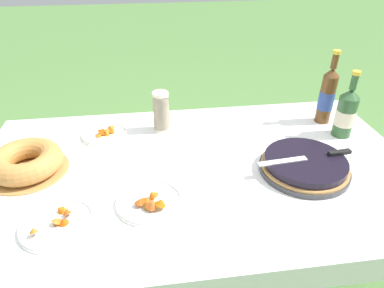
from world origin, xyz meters
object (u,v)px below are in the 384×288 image
Objects in this scene: cup_stack at (161,112)px; snack_plate_left at (105,133)px; cider_bottle_amber at (327,96)px; cider_bottle_green at (346,113)px; berry_tart at (305,165)px; snack_plate_near at (149,201)px; bundt_cake at (26,162)px; snack_plate_right at (57,223)px; serving_knife at (313,157)px.

cup_stack is 0.27m from snack_plate_left.
cider_bottle_green is at bearing -78.74° from cider_bottle_amber.
cup_stack is 0.93× the size of snack_plate_left.
berry_tart is at bearing -37.30° from cup_stack.
cider_bottle_amber is 1.53× the size of snack_plate_near.
bundt_cake is 1.32m from cider_bottle_amber.
snack_plate_right is (-0.10, -0.55, -0.00)m from snack_plate_left.
berry_tart is 1.47× the size of snack_plate_right.
cider_bottle_amber is at bearing 29.69° from snack_plate_near.
bundt_cake is at bearing 118.01° from snack_plate_right.
snack_plate_near is at bearing -169.74° from berry_tart.
cider_bottle_green is 0.94m from snack_plate_near.
cider_bottle_amber reaches higher than snack_plate_left.
snack_plate_left is at bearing 179.76° from cider_bottle_amber.
cider_bottle_amber reaches higher than bundt_cake.
berry_tart is at bearing -124.00° from cider_bottle_amber.
serving_knife is 1.25× the size of cider_bottle_green.
cup_stack reaches higher than snack_plate_right.
berry_tart reaches higher than snack_plate_near.
snack_plate_left is 0.88× the size of snack_plate_right.
cider_bottle_amber is 1.26m from snack_plate_right.
bundt_cake is 0.35m from snack_plate_right.
cup_stack is 0.83× the size of snack_plate_near.
serving_knife is at bearing 5.02° from berry_tart.
serving_knife is 1.65× the size of snack_plate_near.
snack_plate_left is (-0.19, 0.49, -0.00)m from snack_plate_near.
cider_bottle_green is 1.47× the size of snack_plate_left.
cup_stack is at bearing 25.38° from bundt_cake.
snack_plate_near is at bearing 4.99° from serving_knife.
serving_knife is 1.84× the size of snack_plate_left.
serving_knife is at bearing -25.02° from snack_plate_left.
bundt_cake is 1.47× the size of snack_plate_left.
cider_bottle_green reaches higher than snack_plate_right.
berry_tart is 0.38m from cider_bottle_green.
snack_plate_near is at bearing -150.31° from cider_bottle_amber.
berry_tart is 0.66m from cup_stack.
cider_bottle_amber reaches higher than snack_plate_near.
cider_bottle_green is at bearing -141.38° from serving_knife.
bundt_cake is at bearing -169.94° from cider_bottle_amber.
bundt_cake is 0.59m from cup_stack.
bundt_cake is (-1.05, 0.14, 0.02)m from berry_tart.
cider_bottle_green reaches higher than snack_plate_near.
cup_stack is 0.81m from cider_bottle_green.
cider_bottle_green is 1.29× the size of snack_plate_right.
snack_plate_right is at bearing -122.89° from cup_stack.
cider_bottle_amber reaches higher than serving_knife.
cup_stack reaches higher than snack_plate_left.
cup_stack is 0.54× the size of cider_bottle_amber.
cider_bottle_amber is at bearing 56.00° from berry_tart.
cup_stack is at bearing -40.64° from serving_knife.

